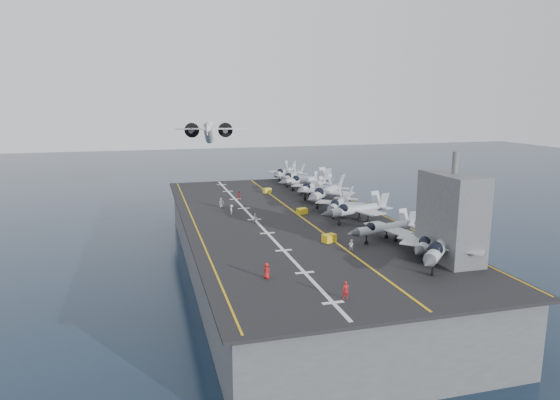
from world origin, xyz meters
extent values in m
plane|color=#142135|center=(0.00, 0.00, 0.00)|extent=(500.00, 500.00, 0.00)
cube|color=#56595E|center=(0.00, 0.00, 5.00)|extent=(36.00, 90.00, 10.00)
cube|color=black|center=(0.00, 0.00, 10.20)|extent=(38.00, 92.00, 0.40)
cube|color=gold|center=(3.00, 0.00, 10.42)|extent=(0.35, 90.00, 0.02)
cube|color=silver|center=(-6.00, 0.00, 10.42)|extent=(0.50, 90.00, 0.02)
cube|color=gold|center=(-17.00, 0.00, 10.42)|extent=(0.25, 90.00, 0.02)
cube|color=gold|center=(18.50, 0.00, 10.42)|extent=(0.25, 90.00, 0.02)
imported|color=#B21919|center=(-11.17, -30.74, 11.40)|extent=(1.39, 1.43, 2.00)
imported|color=silver|center=(-6.36, -2.48, 11.27)|extent=(1.23, 1.05, 1.75)
imported|color=silver|center=(-9.30, 5.56, 11.32)|extent=(0.88, 1.20, 1.84)
imported|color=#A2221A|center=(-5.30, 18.59, 11.42)|extent=(1.23, 1.45, 2.05)
imported|color=silver|center=(-10.32, 12.04, 11.41)|extent=(1.28, 0.91, 2.02)
imported|color=#B21919|center=(-4.22, -39.27, 11.41)|extent=(1.22, 0.83, 2.01)
imported|color=silver|center=(3.52, -22.64, 11.24)|extent=(1.20, 1.16, 1.68)
camera|label=1|loc=(-25.00, -87.74, 32.10)|focal=32.00mm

